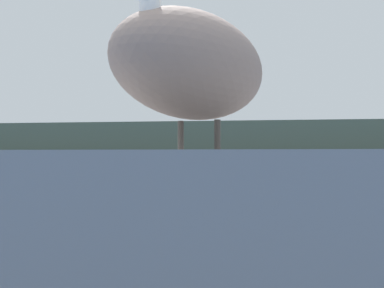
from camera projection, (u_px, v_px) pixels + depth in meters
name	position (u px, v px, depth m)	size (l,w,h in m)	color
hillside_backdrop	(266.00, 142.00, 78.92)	(140.00, 12.45, 6.13)	#5B664C
pier_dock	(193.00, 243.00, 2.35)	(2.65, 2.24, 0.85)	gray
pelican	(193.00, 65.00, 2.37)	(0.89, 1.40, 0.93)	gray
mooring_buoy	(151.00, 171.00, 15.92)	(0.74, 0.74, 0.74)	red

